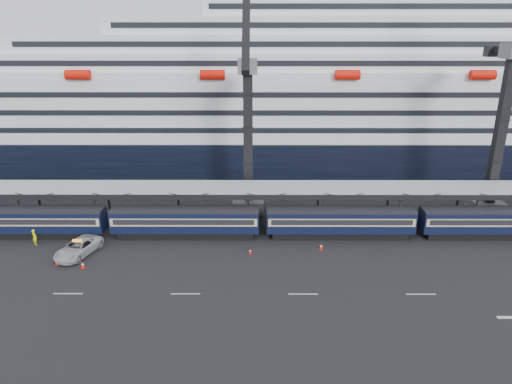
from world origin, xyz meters
TOP-DOWN VIEW (x-y plane):
  - ground at (0.00, 0.00)m, footprint 260.00×260.00m
  - train at (-4.65, 10.00)m, footprint 133.05×3.00m
  - canopy at (0.00, 14.00)m, footprint 130.00×6.25m
  - cruise_ship at (-1.08, 45.99)m, footprint 214.09×28.84m
  - crane_dark_near at (-20.00, 18.59)m, footprint 4.50×17.75m
  - crane_dark_mid at (15.00, 17.59)m, footprint 4.50×18.24m
  - pickup_truck at (-40.07, 4.67)m, footprint 4.80×7.16m
  - worker at (-46.60, 7.50)m, footprint 0.90×0.84m
  - traffic_cone_a at (-38.44, 1.43)m, footprint 0.43×0.43m
  - traffic_cone_b at (-41.68, 2.18)m, footprint 0.39×0.39m
  - traffic_cone_c at (-19.54, 5.06)m, footprint 0.35×0.35m
  - traffic_cone_d at (-10.83, 6.21)m, footprint 0.42×0.42m

SIDE VIEW (x-z plane):
  - ground at x=0.00m, z-range 0.00..0.00m
  - traffic_cone_c at x=-19.54m, z-range 0.00..0.69m
  - traffic_cone_b at x=-41.68m, z-range -0.01..0.78m
  - traffic_cone_d at x=-10.83m, z-range -0.01..0.84m
  - traffic_cone_a at x=-38.44m, z-range -0.01..0.85m
  - pickup_truck at x=-40.07m, z-range 0.00..1.83m
  - worker at x=-46.60m, z-range 0.00..2.06m
  - train at x=-4.65m, z-range 0.18..4.23m
  - canopy at x=0.00m, z-range 2.49..8.01m
  - crane_dark_near at x=-20.00m, z-range -5.61..29.47m
  - cruise_ship at x=-1.08m, z-range -4.66..29.34m
  - crane_dark_mid at x=15.00m, z-range -6.46..33.18m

